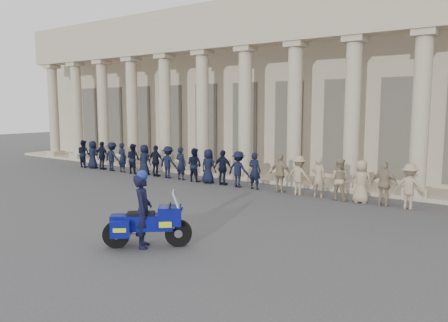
{
  "coord_description": "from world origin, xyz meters",
  "views": [
    {
      "loc": [
        10.08,
        -9.57,
        3.5
      ],
      "look_at": [
        1.22,
        2.76,
        1.6
      ],
      "focal_mm": 35.0,
      "sensor_mm": 36.0,
      "label": 1
    }
  ],
  "objects": [
    {
      "name": "building",
      "position": [
        -0.0,
        14.74,
        4.52
      ],
      "size": [
        40.0,
        12.5,
        9.0
      ],
      "color": "tan",
      "rests_on": "ground"
    },
    {
      "name": "rider",
      "position": [
        2.27,
        -2.15,
        0.96
      ],
      "size": [
        0.77,
        0.8,
        1.95
      ],
      "rotation": [
        0.0,
        0.0,
        2.27
      ],
      "color": "black",
      "rests_on": "ground"
    },
    {
      "name": "ground",
      "position": [
        0.0,
        0.0,
        0.0
      ],
      "size": [
        90.0,
        90.0,
        0.0
      ],
      "primitive_type": "plane",
      "color": "#3F3F41",
      "rests_on": "ground"
    },
    {
      "name": "motorcycle",
      "position": [
        2.36,
        -2.07,
        0.62
      ],
      "size": [
        1.83,
        1.65,
        1.43
      ],
      "rotation": [
        0.0,
        0.0,
        0.7
      ],
      "color": "black",
      "rests_on": "ground"
    },
    {
      "name": "officer_rank",
      "position": [
        -2.24,
        6.04,
        0.79
      ],
      "size": [
        18.7,
        0.6,
        1.58
      ],
      "color": "black",
      "rests_on": "ground"
    }
  ]
}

